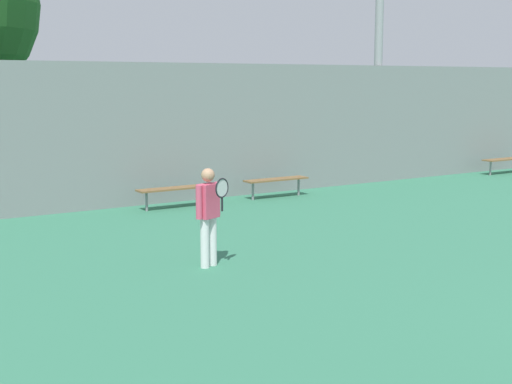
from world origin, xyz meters
The scene contains 5 objects.
tennis_player centered at (-3.29, 7.16, 0.89)m, with size 0.51×0.49×1.58m.
bench_courtside_near centered at (10.22, 12.21, 0.44)m, with size 1.90×0.40×0.49m.
bench_adjacent_court centered at (1.38, 12.21, 0.44)m, with size 1.74×0.40×0.49m.
bench_by_gate centered at (-1.40, 12.21, 0.44)m, with size 1.91×0.40×0.49m.
back_fence centered at (0.00, 13.01, 1.68)m, with size 29.15×0.06×3.36m.
Camera 1 is at (-8.55, -2.59, 2.94)m, focal length 50.00 mm.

